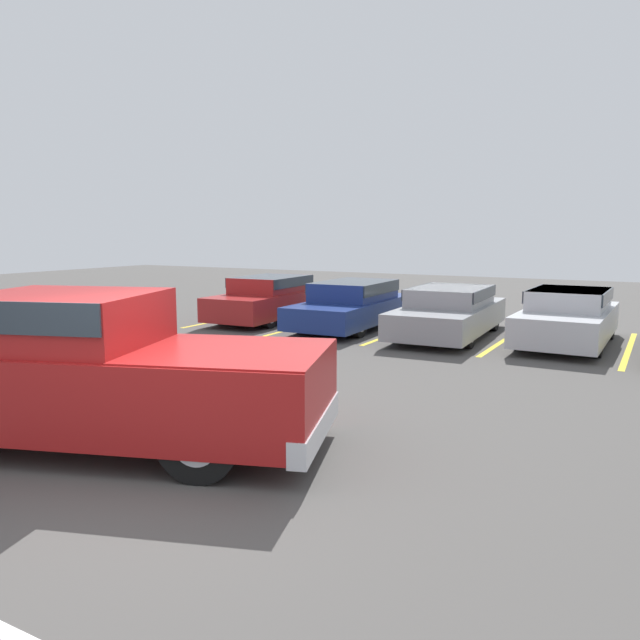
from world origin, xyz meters
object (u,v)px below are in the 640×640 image
Objects in this scene: parked_sedan_a at (270,297)px; pickup_truck at (90,371)px; parked_sedan_b at (353,303)px; parked_sedan_d at (568,315)px; parked_sedan_c at (449,310)px; wheel_stop_curb at (386,311)px.

pickup_truck is at bearing 19.37° from parked_sedan_a.
parked_sedan_b is 5.29m from parked_sedan_d.
parked_sedan_b is 1.01× the size of parked_sedan_c.
pickup_truck is 10.59m from parked_sedan_d.
wheel_stop_curb is at bearing 139.19° from parked_sedan_a.
parked_sedan_a is 1.05× the size of parked_sedan_d.
wheel_stop_curb is at bearing -175.13° from parked_sedan_b.
parked_sedan_a reaches higher than parked_sedan_d.
parked_sedan_c is at bearing 63.37° from pickup_truck.
parked_sedan_c is 2.66m from parked_sedan_d.
parked_sedan_c is at bearing -84.19° from parked_sedan_d.
pickup_truck is 1.26× the size of parked_sedan_c.
parked_sedan_c is 4.39m from wheel_stop_curb.
parked_sedan_a is at bearing 93.44° from pickup_truck.
parked_sedan_b is (2.68, -0.09, -0.01)m from parked_sedan_a.
parked_sedan_a is at bearing -94.59° from parked_sedan_c.
parked_sedan_d is at bearing 49.17° from pickup_truck.
parked_sedan_c is 1.10× the size of parked_sedan_d.
pickup_truck is at bearing -82.50° from wheel_stop_curb.
parked_sedan_c is (1.33, 9.58, -0.26)m from pickup_truck.
parked_sedan_a is 5.31m from parked_sedan_c.
parked_sedan_a is 2.78× the size of wheel_stop_curb.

